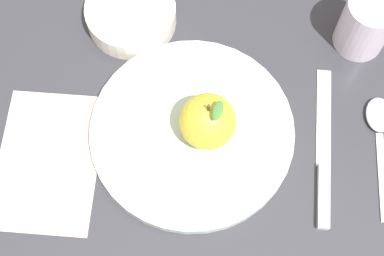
{
  "coord_description": "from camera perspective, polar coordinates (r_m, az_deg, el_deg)",
  "views": [
    {
      "loc": [
        0.09,
        -0.24,
        0.67
      ],
      "look_at": [
        -0.03,
        -0.01,
        0.02
      ],
      "focal_mm": 53.37,
      "sensor_mm": 36.0,
      "label": 1
    }
  ],
  "objects": [
    {
      "name": "linen_napkin",
      "position": [
        0.73,
        -14.17,
        -3.17
      ],
      "size": [
        0.18,
        0.22,
        0.0
      ],
      "primitive_type": "cube",
      "rotation": [
        0.0,
        0.0,
        0.38
      ],
      "color": "beige",
      "rests_on": "ground_plane"
    },
    {
      "name": "dinner_plate",
      "position": [
        0.71,
        0.0,
        -0.35
      ],
      "size": [
        0.26,
        0.26,
        0.01
      ],
      "color": "#B2C6B2",
      "rests_on": "ground_plane"
    },
    {
      "name": "side_bowl",
      "position": [
        0.78,
        -6.13,
        11.34
      ],
      "size": [
        0.12,
        0.12,
        0.03
      ],
      "color": "silver",
      "rests_on": "ground_plane"
    },
    {
      "name": "cup",
      "position": [
        0.77,
        17.08,
        10.12
      ],
      "size": [
        0.07,
        0.07,
        0.08
      ],
      "color": "silver",
      "rests_on": "ground_plane"
    },
    {
      "name": "ground_plane",
      "position": [
        0.72,
        2.28,
        -1.22
      ],
      "size": [
        2.4,
        2.4,
        0.0
      ],
      "primitive_type": "plane",
      "color": "#2D2D33"
    },
    {
      "name": "knife",
      "position": [
        0.72,
        13.02,
        -3.14
      ],
      "size": [
        0.09,
        0.2,
        0.01
      ],
      "color": "silver",
      "rests_on": "ground_plane"
    },
    {
      "name": "spoon",
      "position": [
        0.76,
        18.26,
        0.08
      ],
      "size": [
        0.08,
        0.16,
        0.01
      ],
      "color": "silver",
      "rests_on": "ground_plane"
    },
    {
      "name": "apple",
      "position": [
        0.67,
        1.73,
        0.93
      ],
      "size": [
        0.07,
        0.07,
        0.08
      ],
      "color": "gold",
      "rests_on": "dinner_plate"
    }
  ]
}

